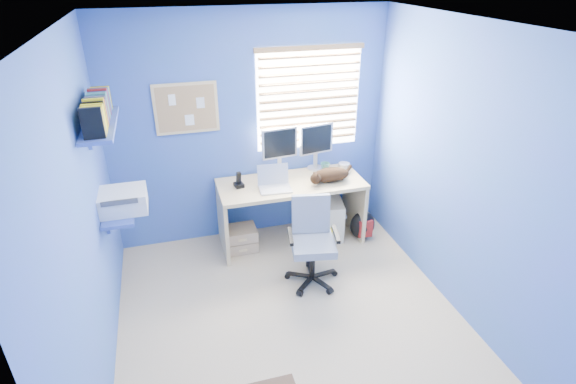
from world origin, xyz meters
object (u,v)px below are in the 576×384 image
object	(u,v)px
laptop	(275,180)
office_chair	(312,252)
cat	(331,175)
tower_pc	(333,218)
desk	(291,212)

from	to	relation	value
laptop	office_chair	world-z (taller)	laptop
laptop	office_chair	distance (m)	0.84
cat	tower_pc	xyz separation A→B (m)	(0.08, 0.06, -0.59)
laptop	cat	world-z (taller)	laptop
tower_pc	office_chair	bearing A→B (deg)	-113.30
tower_pc	cat	bearing A→B (deg)	-128.39
desk	office_chair	bearing A→B (deg)	-89.86
desk	laptop	bearing A→B (deg)	-150.15
tower_pc	laptop	bearing A→B (deg)	-160.43
desk	office_chair	xyz separation A→B (m)	(0.00, -0.74, -0.05)
cat	tower_pc	distance (m)	0.60
desk	office_chair	size ratio (longest dim) A/B	1.82
desk	cat	distance (m)	0.62
desk	cat	xyz separation A→B (m)	(0.43, -0.08, 0.44)
cat	office_chair	bearing A→B (deg)	-143.00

